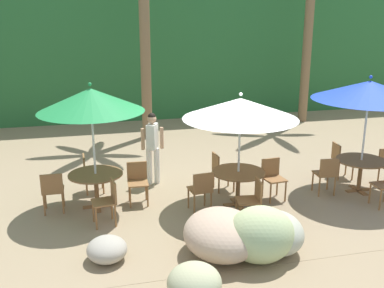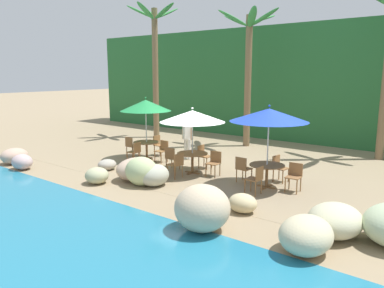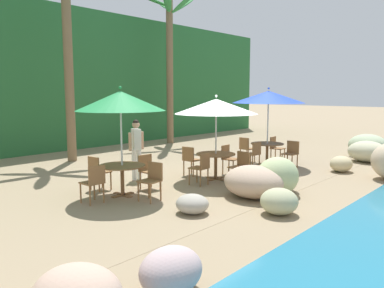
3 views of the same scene
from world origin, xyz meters
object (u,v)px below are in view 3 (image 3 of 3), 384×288
object	(u,v)px
chair_white_inland	(190,159)
palm_tree_third	(170,47)
dining_table_green	(122,170)
chair_blue_inland	(246,147)
umbrella_green	(120,101)
chair_white_right	(241,165)
chair_green_seaward	(148,169)
palm_tree_second	(67,39)
chair_blue_seaward	(276,147)
chair_blue_right	(291,152)
dining_table_white	(216,158)
chair_white_seaward	(228,157)
umbrella_white	(216,106)
chair_blue_left	(254,153)
waiter_in_white	(136,145)
chair_green_right	(152,178)
chair_white_left	(201,166)
chair_green_inland	(97,170)
umbrella_blue	(268,97)
dining_table_blue	(267,147)
chair_green_left	(94,181)

from	to	relation	value
chair_white_inland	palm_tree_third	xyz separation A→B (m)	(4.94, 5.71, 4.06)
dining_table_green	chair_blue_inland	size ratio (longest dim) A/B	1.26
umbrella_green	dining_table_green	world-z (taller)	umbrella_green
chair_white_right	chair_blue_inland	distance (m)	3.42
chair_green_seaward	palm_tree_second	size ratio (longest dim) A/B	0.14
palm_tree_second	palm_tree_third	distance (m)	5.94
chair_blue_seaward	chair_blue_inland	bearing A→B (deg)	140.08
chair_blue_right	palm_tree_second	distance (m)	8.54
dining_table_white	chair_white_seaward	xyz separation A→B (m)	(0.84, 0.17, -0.10)
umbrella_white	chair_blue_left	distance (m)	2.57
chair_green_seaward	chair_blue_right	xyz separation A→B (m)	(4.99, -1.40, 0.00)
umbrella_white	waiter_in_white	size ratio (longest dim) A/B	1.40
chair_green_right	palm_tree_second	bearing A→B (deg)	74.99
chair_white_left	chair_blue_inland	xyz separation A→B (m)	(3.74, 1.11, 0.00)
chair_white_left	chair_white_right	xyz separation A→B (m)	(0.82, -0.67, 0.00)
chair_green_inland	chair_white_left	bearing A→B (deg)	-36.91
umbrella_blue	palm_tree_third	world-z (taller)	palm_tree_third
umbrella_green	chair_white_seaward	world-z (taller)	umbrella_green
umbrella_blue	chair_blue_seaward	size ratio (longest dim) A/B	3.00
dining_table_green	chair_white_inland	distance (m)	2.75
dining_table_green	dining_table_blue	size ratio (longest dim) A/B	1.00
umbrella_white	palm_tree_third	distance (m)	8.51
chair_white_right	palm_tree_second	xyz separation A→B (m)	(-1.05, 6.58, 3.78)
chair_green_inland	umbrella_white	bearing A→B (deg)	-25.59
dining_table_white	chair_white_seaward	bearing A→B (deg)	11.43
chair_green_left	chair_white_inland	distance (m)	3.60
palm_tree_second	chair_white_right	bearing A→B (deg)	-80.91
chair_green_seaward	palm_tree_third	distance (m)	9.90
chair_blue_inland	palm_tree_second	bearing A→B (deg)	129.59
umbrella_green	chair_blue_right	bearing A→B (deg)	-13.05
chair_green_seaward	chair_white_right	world-z (taller)	same
umbrella_green	palm_tree_third	size ratio (longest dim) A/B	0.37
dining_table_white	chair_green_seaward	bearing A→B (deg)	162.81
dining_table_green	palm_tree_second	xyz separation A→B (m)	(1.80, 5.15, 3.68)
chair_green_inland	chair_white_seaward	world-z (taller)	same
chair_white_left	chair_blue_inland	size ratio (longest dim) A/B	1.00
umbrella_blue	dining_table_blue	world-z (taller)	umbrella_blue
chair_white_inland	chair_white_right	bearing A→B (deg)	-86.04
chair_blue_seaward	chair_blue_inland	size ratio (longest dim) A/B	1.00
chair_green_seaward	chair_white_inland	distance (m)	1.89
chair_green_inland	umbrella_blue	size ratio (longest dim) A/B	0.33
umbrella_green	chair_blue_right	world-z (taller)	umbrella_green
dining_table_white	umbrella_blue	distance (m)	3.35
chair_blue_seaward	waiter_in_white	xyz separation A→B (m)	(-5.27, 1.40, 0.47)
chair_green_inland	chair_blue_seaward	bearing A→B (deg)	-10.12
umbrella_white	chair_blue_seaward	world-z (taller)	umbrella_white
chair_green_left	chair_white_left	xyz separation A→B (m)	(2.87, -0.66, 0.00)
umbrella_white	chair_blue_right	size ratio (longest dim) A/B	2.74
chair_white_inland	chair_blue_left	size ratio (longest dim) A/B	1.00
chair_white_inland	umbrella_blue	xyz separation A→B (m)	(3.03, -0.78, 1.78)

